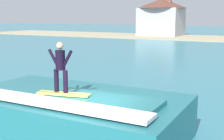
% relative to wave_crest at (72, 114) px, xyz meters
% --- Properties ---
extents(wave_crest, '(7.86, 4.33, 1.65)m').
position_rel_wave_crest_xyz_m(wave_crest, '(0.00, 0.00, 0.00)').
color(wave_crest, '#206970').
rests_on(wave_crest, ground_plane).
extents(surfboard, '(1.85, 0.78, 0.06)m').
position_rel_wave_crest_xyz_m(surfboard, '(0.12, -0.59, 0.90)').
color(surfboard, '#EAD159').
rests_on(surfboard, wave_crest).
extents(surfer, '(0.98, 0.32, 1.68)m').
position_rel_wave_crest_xyz_m(surfer, '(-0.02, -0.53, 1.86)').
color(surfer, black).
rests_on(surfer, surfboard).
extents(car_near_shore, '(4.53, 2.27, 1.86)m').
position_rel_wave_crest_xyz_m(car_near_shore, '(-17.41, 53.35, 0.17)').
color(car_near_shore, gray).
rests_on(car_near_shore, ground_plane).
extents(house_with_chimney, '(10.61, 10.61, 8.33)m').
position_rel_wave_crest_xyz_m(house_with_chimney, '(-15.83, 55.50, 3.63)').
color(house_with_chimney, '#9EA3AD').
rests_on(house_with_chimney, ground_plane).
extents(tree_tall_bare, '(3.19, 3.19, 6.62)m').
position_rel_wave_crest_xyz_m(tree_tall_bare, '(-21.08, 59.51, 4.21)').
color(tree_tall_bare, brown).
rests_on(tree_tall_bare, ground_plane).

